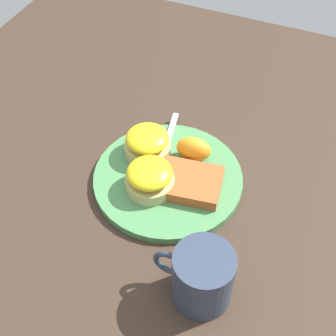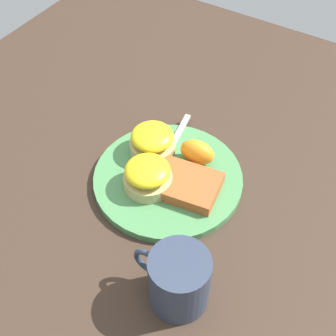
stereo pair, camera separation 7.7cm
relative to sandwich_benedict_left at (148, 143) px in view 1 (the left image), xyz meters
The scene contains 8 objects.
ground_plane 0.07m from the sandwich_benedict_left, 146.71° to the left, with size 1.10×1.10×0.00m, color #38281E.
plate 0.07m from the sandwich_benedict_left, 146.71° to the left, with size 0.25×0.25×0.01m, color #47844C.
sandwich_benedict_left is the anchor object (origin of this frame).
sandwich_benedict_right 0.08m from the sandwich_benedict_left, 117.22° to the left, with size 0.08×0.08×0.05m.
hashbrown_patty 0.10m from the sandwich_benedict_left, 153.61° to the left, with size 0.12×0.08×0.02m, color #B65228.
orange_wedge 0.08m from the sandwich_benedict_left, 165.23° to the right, with size 0.06×0.04×0.04m, color orange.
fork 0.04m from the sandwich_benedict_left, 164.70° to the left, with size 0.05×0.21×0.00m.
cup 0.27m from the sandwich_benedict_left, 130.31° to the left, with size 0.11×0.08×0.09m.
Camera 1 is at (-0.20, 0.47, 0.61)m, focal length 50.00 mm.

